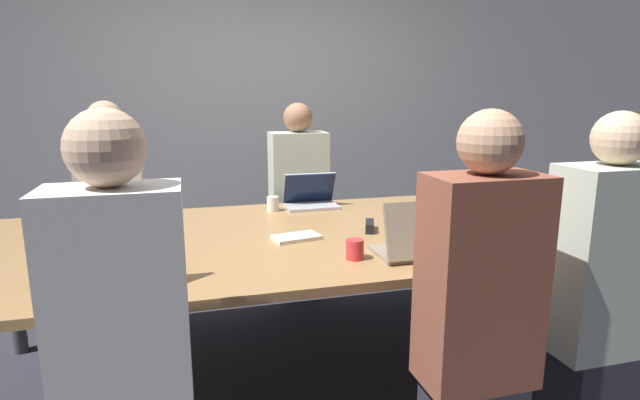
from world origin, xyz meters
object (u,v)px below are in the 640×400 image
object	(u,v)px
laptop_far_left	(97,210)
cup_near_left	(50,271)
cup_near_midright	(355,249)
cup_far_center	(273,204)
stapler	(370,226)
cup_near_right	(504,241)
cup_far_left	(40,218)
laptop_near_midright	(415,241)
person_near_left	(123,348)
person_far_left	(113,215)
person_near_midright	(478,317)
laptop_far_center	(310,197)
laptop_near_left	(128,265)
laptop_near_right	(560,239)
person_far_center	(299,205)
person_near_right	(601,295)

from	to	relation	value
laptop_far_left	cup_near_left	size ratio (longest dim) A/B	3.78
cup_near_midright	cup_far_center	size ratio (longest dim) A/B	0.99
laptop_far_left	stapler	size ratio (longest dim) A/B	2.28
cup_near_right	cup_near_left	xyz separation A→B (m)	(-1.91, 0.13, -0.01)
cup_far_left	cup_near_midright	distance (m)	1.77
cup_far_center	stapler	world-z (taller)	cup_far_center
cup_near_right	laptop_near_midright	world-z (taller)	laptop_near_midright
person_near_left	cup_near_right	bearing A→B (deg)	-167.03
laptop_near_midright	person_far_left	bearing A→B (deg)	-45.56
cup_near_right	person_near_midright	distance (m)	0.63
laptop_far_center	cup_near_left	bearing A→B (deg)	-141.72
laptop_near_left	cup_far_center	xyz separation A→B (m)	(0.75, 1.05, -0.02)
person_near_midright	laptop_far_center	size ratio (longest dim) A/B	4.27
laptop_near_midright	stapler	distance (m)	0.47
cup_far_center	person_near_left	bearing A→B (deg)	-116.34
laptop_near_right	person_near_midright	xyz separation A→B (m)	(-0.66, -0.38, -0.13)
laptop_near_right	laptop_near_midright	distance (m)	0.68
person_far_center	cup_far_center	distance (m)	0.54
cup_far_left	cup_near_left	distance (m)	0.96
person_far_center	laptop_far_left	bearing A→B (deg)	-160.40
cup_far_left	person_near_midright	size ratio (longest dim) A/B	0.07
person_near_right	laptop_far_center	distance (m)	1.74
person_near_right	cup_near_left	distance (m)	2.16
person_far_left	person_near_left	xyz separation A→B (m)	(0.25, -1.87, 0.00)
laptop_near_right	laptop_near_midright	xyz separation A→B (m)	(-0.67, 0.11, 0.01)
laptop_near_left	person_far_center	distance (m)	1.81
laptop_near_midright	laptop_far_center	world-z (taller)	laptop_near_midright
person_far_left	cup_far_center	world-z (taller)	person_far_left
person_near_midright	laptop_far_left	bearing A→B (deg)	-46.49
laptop_near_right	person_near_midright	size ratio (longest dim) A/B	0.22
laptop_near_left	stapler	world-z (taller)	laptop_near_left
cup_near_midright	cup_far_center	world-z (taller)	cup_far_center
laptop_near_right	person_near_right	distance (m)	0.35
cup_near_right	person_far_left	distance (m)	2.39
laptop_near_left	cup_far_center	size ratio (longest dim) A/B	3.98
laptop_near_left	person_near_left	size ratio (longest dim) A/B	0.25
laptop_near_right	stapler	bearing A→B (deg)	-39.59
cup_near_right	cup_near_left	distance (m)	1.92
laptop_near_right	cup_near_left	world-z (taller)	laptop_near_right
cup_near_midright	laptop_far_left	bearing A→B (deg)	140.05
laptop_near_right	cup_near_midright	world-z (taller)	laptop_near_right
cup_far_center	person_far_center	bearing A→B (deg)	59.32
laptop_near_right	person_far_left	world-z (taller)	person_far_left
laptop_near_right	person_near_right	bearing A→B (deg)	78.58
person_far_left	cup_far_center	distance (m)	1.07
laptop_far_left	laptop_near_midright	distance (m)	1.81
cup_near_left	cup_near_right	bearing A→B (deg)	-3.95
laptop_far_left	laptop_near_right	bearing A→B (deg)	-28.69
person_near_right	cup_far_left	size ratio (longest dim) A/B	14.43
laptop_far_center	cup_far_left	bearing A→B (deg)	-176.57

